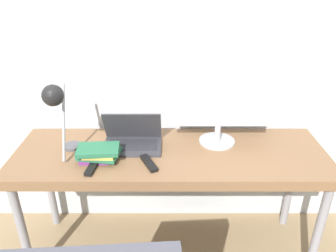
% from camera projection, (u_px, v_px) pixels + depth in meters
% --- Properties ---
extents(wall_back, '(8.00, 0.05, 2.60)m').
position_uv_depth(wall_back, '(170.00, 42.00, 1.96)').
color(wall_back, silver).
rests_on(wall_back, ground_plane).
extents(desk, '(1.80, 0.58, 0.75)m').
position_uv_depth(desk, '(170.00, 161.00, 1.92)').
color(desk, brown).
rests_on(desk, ground_plane).
extents(laptop, '(0.34, 0.22, 0.21)m').
position_uv_depth(laptop, '(132.00, 139.00, 1.92)').
color(laptop, '#38383D').
rests_on(laptop, desk).
extents(monitor, '(0.57, 0.22, 0.46)m').
position_uv_depth(monitor, '(219.00, 103.00, 1.88)').
color(monitor, '#B7B7BC').
rests_on(monitor, desk).
extents(desk_lamp, '(0.11, 0.29, 0.45)m').
position_uv_depth(desk_lamp, '(56.00, 104.00, 1.65)').
color(desk_lamp, '#4C4C51').
rests_on(desk_lamp, desk).
extents(book_stack, '(0.24, 0.19, 0.08)m').
position_uv_depth(book_stack, '(98.00, 153.00, 1.79)').
color(book_stack, '#753384').
rests_on(book_stack, desk).
extents(tv_remote, '(0.06, 0.18, 0.02)m').
position_uv_depth(tv_remote, '(93.00, 166.00, 1.74)').
color(tv_remote, black).
rests_on(tv_remote, desk).
extents(media_remote, '(0.11, 0.17, 0.02)m').
position_uv_depth(media_remote, '(148.00, 163.00, 1.76)').
color(media_remote, black).
rests_on(media_remote, desk).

